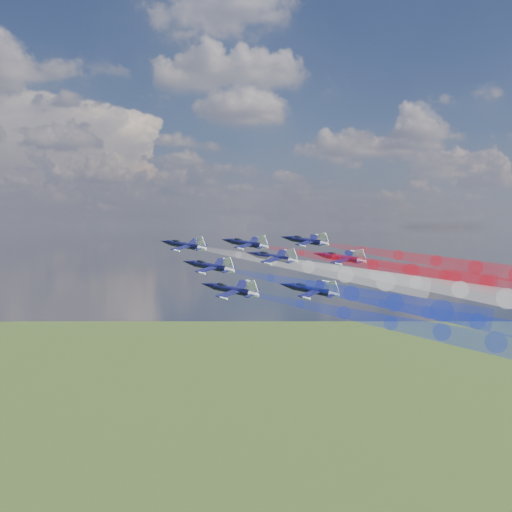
{
  "coord_description": "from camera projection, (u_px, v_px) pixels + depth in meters",
  "views": [
    {
      "loc": [
        -46.42,
        -122.39,
        148.17
      ],
      "look_at": [
        -20.68,
        11.63,
        141.98
      ],
      "focal_mm": 44.65,
      "sensor_mm": 36.0,
      "label": 1
    }
  ],
  "objects": [
    {
      "name": "jet_lead",
      "position": [
        185.0,
        245.0,
        143.77
      ],
      "size": [
        16.24,
        16.03,
        7.39
      ],
      "primitive_type": null,
      "rotation": [
        0.14,
        -0.25,
        0.89
      ],
      "color": "black"
    },
    {
      "name": "trail_lead",
      "position": [
        308.0,
        267.0,
        130.71
      ],
      "size": [
        41.62,
        33.81,
        11.78
      ],
      "primitive_type": null,
      "rotation": [
        0.14,
        -0.25,
        0.89
      ],
      "color": "white"
    },
    {
      "name": "jet_inner_left",
      "position": [
        210.0,
        266.0,
        129.72
      ],
      "size": [
        16.24,
        16.03,
        7.39
      ],
      "primitive_type": null,
      "rotation": [
        0.14,
        -0.25,
        0.89
      ],
      "color": "black"
    },
    {
      "name": "trail_inner_left",
      "position": [
        351.0,
        293.0,
        116.66
      ],
      "size": [
        41.62,
        33.81,
        11.78
      ],
      "primitive_type": null,
      "rotation": [
        0.14,
        -0.25,
        0.89
      ],
      "color": "#172DCB"
    },
    {
      "name": "jet_inner_right",
      "position": [
        247.0,
        244.0,
        146.59
      ],
      "size": [
        16.24,
        16.03,
        7.39
      ],
      "primitive_type": null,
      "rotation": [
        0.14,
        -0.25,
        0.89
      ],
      "color": "black"
    },
    {
      "name": "trail_inner_right",
      "position": [
        373.0,
        265.0,
        133.54
      ],
      "size": [
        41.62,
        33.81,
        11.78
      ],
      "primitive_type": null,
      "rotation": [
        0.14,
        -0.25,
        0.89
      ],
      "color": "red"
    },
    {
      "name": "jet_outer_left",
      "position": [
        232.0,
        290.0,
        117.95
      ],
      "size": [
        16.24,
        16.03,
        7.39
      ],
      "primitive_type": null,
      "rotation": [
        0.14,
        -0.25,
        0.89
      ],
      "color": "black"
    },
    {
      "name": "trail_outer_left",
      "position": [
        391.0,
        323.0,
        104.89
      ],
      "size": [
        41.62,
        33.81,
        11.78
      ],
      "primitive_type": null,
      "rotation": [
        0.14,
        -0.25,
        0.89
      ],
      "color": "#172DCB"
    },
    {
      "name": "jet_center_third",
      "position": [
        273.0,
        257.0,
        134.16
      ],
      "size": [
        16.24,
        16.03,
        7.39
      ],
      "primitive_type": null,
      "rotation": [
        0.14,
        -0.25,
        0.89
      ],
      "color": "black"
    },
    {
      "name": "trail_center_third",
      "position": [
        416.0,
        282.0,
        121.11
      ],
      "size": [
        41.62,
        33.81,
        11.78
      ],
      "primitive_type": null,
      "rotation": [
        0.14,
        -0.25,
        0.89
      ],
      "color": "white"
    },
    {
      "name": "jet_outer_right",
      "position": [
        307.0,
        241.0,
        149.69
      ],
      "size": [
        16.24,
        16.03,
        7.39
      ],
      "primitive_type": null,
      "rotation": [
        0.14,
        -0.25,
        0.89
      ],
      "color": "black"
    },
    {
      "name": "trail_outer_right",
      "position": [
        436.0,
        261.0,
        136.63
      ],
      "size": [
        41.62,
        33.81,
        11.78
      ],
      "primitive_type": null,
      "rotation": [
        0.14,
        -0.25,
        0.89
      ],
      "color": "red"
    },
    {
      "name": "jet_rear_left",
      "position": [
        311.0,
        290.0,
        120.14
      ],
      "size": [
        16.24,
        16.03,
        7.39
      ],
      "primitive_type": null,
      "rotation": [
        0.14,
        -0.25,
        0.89
      ],
      "color": "black"
    },
    {
      "name": "trail_rear_left",
      "position": [
        477.0,
        322.0,
        107.08
      ],
      "size": [
        41.62,
        33.81,
        11.78
      ],
      "primitive_type": null,
      "rotation": [
        0.14,
        -0.25,
        0.89
      ],
      "color": "#172DCB"
    },
    {
      "name": "jet_rear_right",
      "position": [
        342.0,
        258.0,
        138.28
      ],
      "size": [
        16.24,
        16.03,
        7.39
      ],
      "primitive_type": null,
      "rotation": [
        0.14,
        -0.25,
        0.89
      ],
      "color": "black"
    },
    {
      "name": "trail_rear_right",
      "position": [
        486.0,
        282.0,
        125.22
      ],
      "size": [
        41.62,
        33.81,
        11.78
      ],
      "primitive_type": null,
      "rotation": [
        0.14,
        -0.25,
        0.89
      ],
      "color": "red"
    }
  ]
}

